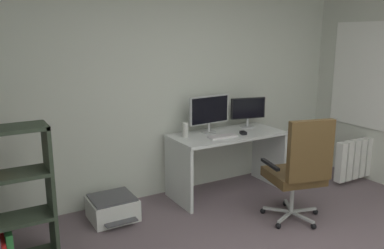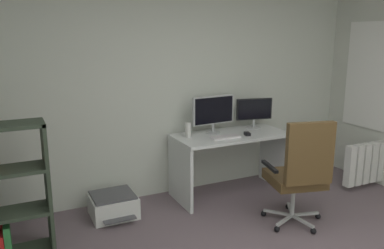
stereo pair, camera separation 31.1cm
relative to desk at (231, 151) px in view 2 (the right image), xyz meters
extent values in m
cube|color=silver|center=(-0.57, 0.43, 0.84)|extent=(4.99, 0.10, 2.79)
cube|color=silver|center=(0.00, 0.00, 0.19)|extent=(1.37, 0.65, 0.04)
cube|color=silver|center=(-0.67, 0.00, -0.19)|extent=(0.04, 0.62, 0.72)
cube|color=silver|center=(0.67, 0.00, -0.19)|extent=(0.04, 0.62, 0.72)
cylinder|color=#B2B5B7|center=(-0.17, 0.14, 0.22)|extent=(0.18, 0.18, 0.01)
cylinder|color=#B2B5B7|center=(-0.17, 0.14, 0.28)|extent=(0.03, 0.03, 0.11)
cube|color=#B7BABC|center=(-0.17, 0.14, 0.49)|extent=(0.56, 0.08, 0.34)
cube|color=black|center=(-0.17, 0.12, 0.49)|extent=(0.52, 0.05, 0.31)
cylinder|color=#B2B5B7|center=(0.41, 0.14, 0.22)|extent=(0.18, 0.18, 0.01)
cylinder|color=#B2B5B7|center=(0.41, 0.14, 0.28)|extent=(0.03, 0.03, 0.11)
cube|color=black|center=(0.41, 0.14, 0.45)|extent=(0.46, 0.13, 0.26)
cube|color=black|center=(0.41, 0.12, 0.45)|extent=(0.42, 0.10, 0.24)
cube|color=silver|center=(-0.16, -0.14, 0.22)|extent=(0.34, 0.14, 0.02)
cube|color=black|center=(0.13, -0.14, 0.23)|extent=(0.09, 0.11, 0.03)
cylinder|color=silver|center=(-0.53, 0.09, 0.29)|extent=(0.07, 0.07, 0.17)
cube|color=#B7BABC|center=(0.34, -0.96, -0.48)|extent=(0.30, 0.10, 0.02)
sphere|color=black|center=(0.49, -1.00, -0.52)|extent=(0.06, 0.06, 0.06)
cube|color=#B7BABC|center=(0.28, -0.80, -0.48)|extent=(0.19, 0.27, 0.02)
sphere|color=black|center=(0.36, -0.67, -0.52)|extent=(0.06, 0.06, 0.06)
cube|color=#B7BABC|center=(0.10, -0.81, -0.48)|extent=(0.22, 0.25, 0.02)
sphere|color=black|center=(0.01, -0.69, -0.52)|extent=(0.06, 0.06, 0.06)
cube|color=#B7BABC|center=(0.06, -0.98, -0.48)|extent=(0.29, 0.14, 0.02)
sphere|color=black|center=(-0.08, -1.03, -0.52)|extent=(0.06, 0.06, 0.06)
cube|color=#B7BABC|center=(0.21, -1.07, -0.48)|extent=(0.05, 0.30, 0.02)
sphere|color=black|center=(0.22, -1.22, -0.52)|extent=(0.06, 0.06, 0.06)
cylinder|color=#B7BABC|center=(0.20, -0.92, -0.30)|extent=(0.04, 0.04, 0.36)
cube|color=brown|center=(0.20, -0.92, -0.07)|extent=(0.61, 0.61, 0.10)
cube|color=brown|center=(0.13, -1.19, 0.28)|extent=(0.47, 0.18, 0.60)
cube|color=black|center=(-0.07, -0.86, 0.08)|extent=(0.12, 0.35, 0.03)
cube|color=black|center=(0.47, -0.99, 0.08)|extent=(0.12, 0.35, 0.03)
cube|color=#323E30|center=(-2.12, -0.38, 0.05)|extent=(0.03, 0.32, 1.20)
cube|color=#323E30|center=(-2.46, -0.38, -0.15)|extent=(0.64, 0.32, 0.03)
cube|color=#323E30|center=(-2.46, -0.38, 0.24)|extent=(0.64, 0.32, 0.03)
cube|color=red|center=(-2.53, -0.38, -0.40)|extent=(0.03, 0.28, 0.23)
cube|color=#328742|center=(-2.48, -0.38, -0.37)|extent=(0.05, 0.23, 0.29)
cube|color=silver|center=(-1.45, 0.02, -0.44)|extent=(0.47, 0.43, 0.23)
cube|color=#4C4C51|center=(-1.45, 0.02, -0.31)|extent=(0.44, 0.40, 0.02)
cube|color=#4C4C51|center=(-1.45, -0.23, -0.48)|extent=(0.33, 0.10, 0.01)
cube|color=white|center=(1.38, -0.57, -0.23)|extent=(0.10, 0.10, 0.52)
cube|color=white|center=(1.51, -0.57, -0.23)|extent=(0.10, 0.10, 0.52)
cube|color=white|center=(1.64, -0.57, -0.23)|extent=(0.10, 0.10, 0.52)
cube|color=white|center=(1.76, -0.57, -0.23)|extent=(0.10, 0.10, 0.52)
cube|color=white|center=(1.89, -0.57, -0.23)|extent=(0.10, 0.10, 0.52)
camera|label=1|loc=(-2.65, -3.72, 1.36)|focal=36.55mm
camera|label=2|loc=(-2.38, -3.86, 1.36)|focal=36.55mm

